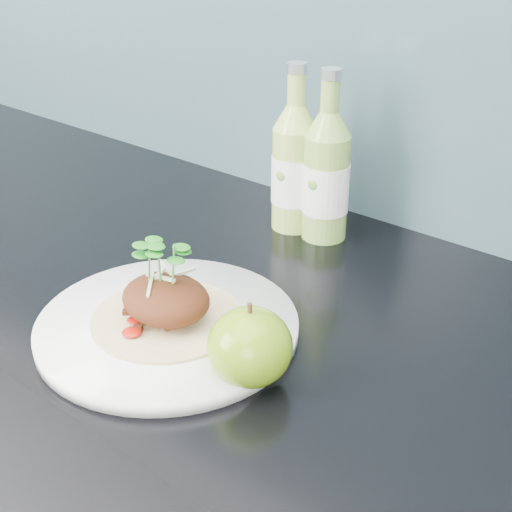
% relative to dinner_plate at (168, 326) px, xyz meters
% --- Properties ---
extents(dinner_plate, '(0.30, 0.30, 0.02)m').
position_rel_dinner_plate_xyz_m(dinner_plate, '(0.00, 0.00, 0.00)').
color(dinner_plate, white).
rests_on(dinner_plate, kitchen_counter).
extents(pork_taco, '(0.17, 0.17, 0.10)m').
position_rel_dinner_plate_xyz_m(pork_taco, '(0.00, -0.00, 0.04)').
color(pork_taco, tan).
rests_on(pork_taco, dinner_plate).
extents(green_apple, '(0.10, 0.10, 0.09)m').
position_rel_dinner_plate_xyz_m(green_apple, '(0.13, -0.01, 0.03)').
color(green_apple, '#54820E').
rests_on(green_apple, kitchen_counter).
extents(cider_bottle_left, '(0.08, 0.08, 0.24)m').
position_rel_dinner_plate_xyz_m(cider_bottle_left, '(-0.06, 0.32, 0.08)').
color(cider_bottle_left, '#9FC150').
rests_on(cider_bottle_left, kitchen_counter).
extents(cider_bottle_right, '(0.07, 0.07, 0.24)m').
position_rel_dinner_plate_xyz_m(cider_bottle_right, '(-0.01, 0.32, 0.08)').
color(cider_bottle_right, '#81AE48').
rests_on(cider_bottle_right, kitchen_counter).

